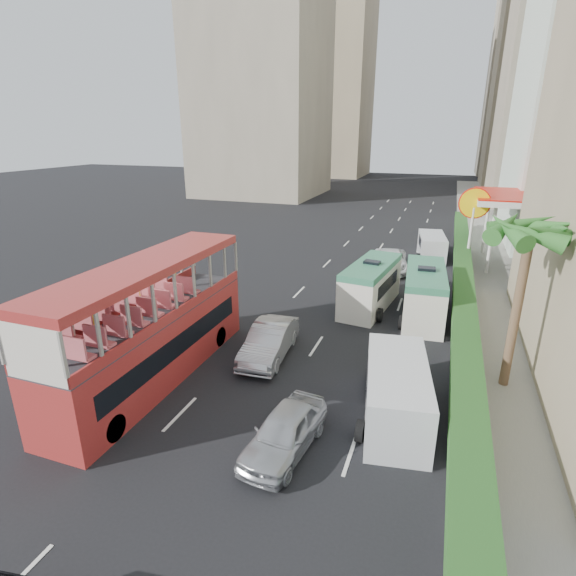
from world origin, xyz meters
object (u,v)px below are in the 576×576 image
at_px(car_silver_lane_a, 270,356).
at_px(panel_van_far, 432,246).
at_px(car_silver_lane_b, 285,450).
at_px(double_decker_bus, 151,322).
at_px(panel_van_near, 396,393).
at_px(palm_tree, 516,311).
at_px(minibus_near, 371,285).
at_px(van_asset, 390,270).
at_px(shell_station, 518,231).
at_px(minibus_far, 424,294).

bearing_deg(car_silver_lane_a, panel_van_far, 69.19).
height_order(car_silver_lane_b, panel_van_far, panel_van_far).
relative_size(double_decker_bus, car_silver_lane_b, 2.66).
bearing_deg(panel_van_near, double_decker_bus, 173.59).
distance_m(car_silver_lane_a, car_silver_lane_b, 6.48).
bearing_deg(car_silver_lane_b, palm_tree, 49.47).
distance_m(minibus_near, panel_van_far, 12.81).
relative_size(double_decker_bus, panel_van_far, 2.31).
height_order(van_asset, panel_van_near, panel_van_near).
distance_m(car_silver_lane_a, van_asset, 16.02).
distance_m(panel_van_far, palm_tree, 20.04).
relative_size(double_decker_bus, minibus_near, 1.83).
xyz_separation_m(car_silver_lane_a, palm_tree, (9.95, 0.73, 3.38)).
distance_m(car_silver_lane_a, panel_van_far, 21.18).
distance_m(van_asset, shell_station, 10.02).
bearing_deg(palm_tree, panel_van_near, -137.65).
distance_m(panel_van_near, shell_station, 23.44).
bearing_deg(minibus_near, minibus_far, -2.23).
height_order(car_silver_lane_b, minibus_near, minibus_near).
bearing_deg(double_decker_bus, minibus_near, 57.12).
xyz_separation_m(double_decker_bus, car_silver_lane_b, (6.72, -2.55, -2.53)).
bearing_deg(minibus_near, double_decker_bus, -115.39).
bearing_deg(double_decker_bus, minibus_far, 45.93).
bearing_deg(minibus_near, shell_station, 60.96).
bearing_deg(minibus_near, car_silver_lane_a, -105.40).
distance_m(double_decker_bus, minibus_near, 13.19).
bearing_deg(shell_station, car_silver_lane_b, -109.96).
xyz_separation_m(van_asset, minibus_far, (2.90, -8.41, 1.37)).
relative_size(van_asset, palm_tree, 0.82).
distance_m(minibus_near, panel_van_near, 10.95).
height_order(panel_van_near, shell_station, shell_station).
xyz_separation_m(car_silver_lane_b, palm_tree, (7.08, 6.55, 3.38)).
bearing_deg(panel_van_near, car_silver_lane_b, -145.68).
distance_m(double_decker_bus, panel_van_far, 25.60).
relative_size(minibus_far, panel_van_near, 1.18).
xyz_separation_m(double_decker_bus, panel_van_near, (9.89, 0.44, -1.48)).
height_order(car_silver_lane_a, minibus_near, minibus_near).
relative_size(double_decker_bus, palm_tree, 1.72).
relative_size(panel_van_far, shell_station, 0.60).
xyz_separation_m(car_silver_lane_b, minibus_near, (0.41, 13.58, 1.34)).
distance_m(van_asset, minibus_far, 9.00).
xyz_separation_m(car_silver_lane_b, minibus_far, (3.45, 13.06, 1.37)).
bearing_deg(shell_station, panel_van_far, 175.08).
distance_m(minibus_near, minibus_far, 3.08).
bearing_deg(van_asset, minibus_near, -99.89).
height_order(minibus_far, panel_van_far, minibus_far).
bearing_deg(panel_van_far, car_silver_lane_b, -104.86).
bearing_deg(car_silver_lane_b, shell_station, 76.75).
height_order(palm_tree, shell_station, palm_tree).
distance_m(car_silver_lane_b, minibus_far, 13.57).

